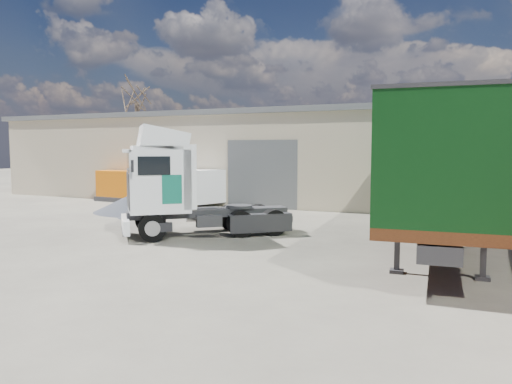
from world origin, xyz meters
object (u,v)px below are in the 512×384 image
at_px(bare_tree, 137,91).
at_px(tractor_unit, 180,190).
at_px(panel_van, 200,187).
at_px(box_trailer, 441,162).
at_px(orange_skip, 123,188).

xyz_separation_m(bare_tree, tractor_unit, (16.74, -18.88, -6.25)).
xyz_separation_m(tractor_unit, panel_van, (-4.17, 8.29, -0.64)).
xyz_separation_m(bare_tree, box_trailer, (25.43, -16.73, -5.21)).
distance_m(panel_van, orange_skip, 5.72).
bearing_deg(bare_tree, box_trailer, -33.34).
height_order(box_trailer, orange_skip, box_trailer).
bearing_deg(bare_tree, orange_skip, -56.09).
height_order(bare_tree, box_trailer, bare_tree).
xyz_separation_m(tractor_unit, orange_skip, (-9.88, 8.67, -0.87)).
distance_m(box_trailer, orange_skip, 19.77).
bearing_deg(panel_van, box_trailer, -6.85).
bearing_deg(orange_skip, box_trailer, -14.59).
relative_size(box_trailer, orange_skip, 4.40).
xyz_separation_m(bare_tree, panel_van, (12.57, -10.59, -6.89)).
xyz_separation_m(box_trailer, panel_van, (-12.86, 6.14, -1.68)).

